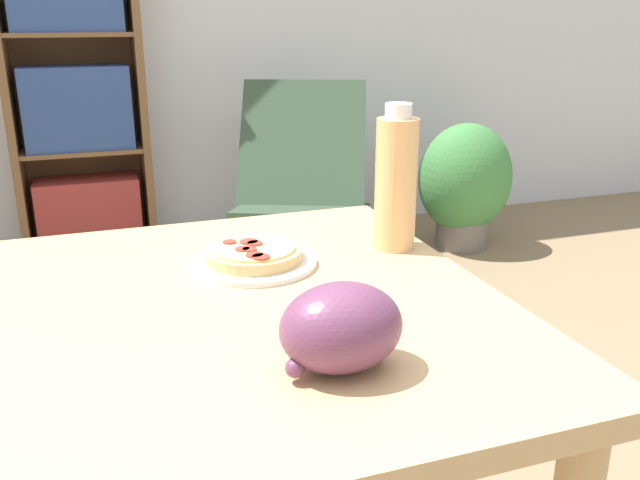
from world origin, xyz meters
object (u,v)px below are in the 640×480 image
at_px(pizza_on_plate, 254,257).
at_px(lounge_chair_far, 301,222).
at_px(grape_bunch, 341,328).
at_px(drink_bottle, 396,182).
at_px(bookshelf, 77,103).
at_px(potted_plant_floor, 465,184).

distance_m(pizza_on_plate, lounge_chair_far, 1.86).
xyz_separation_m(pizza_on_plate, grape_bunch, (0.01, -0.39, 0.04)).
relative_size(drink_bottle, bookshelf, 0.16).
bearing_deg(grape_bunch, potted_plant_floor, 55.55).
xyz_separation_m(drink_bottle, potted_plant_floor, (1.30, 1.87, -0.54)).
relative_size(lounge_chair_far, potted_plant_floor, 1.42).
distance_m(lounge_chair_far, bookshelf, 1.21).
height_order(grape_bunch, lounge_chair_far, lounge_chair_far).
distance_m(grape_bunch, potted_plant_floor, 2.79).
relative_size(drink_bottle, lounge_chair_far, 0.29).
xyz_separation_m(drink_bottle, lounge_chair_far, (0.35, 1.68, -0.60)).
bearing_deg(grape_bunch, lounge_chair_far, 73.67).
height_order(bookshelf, potted_plant_floor, bookshelf).
bearing_deg(lounge_chair_far, drink_bottle, -79.23).
bearing_deg(potted_plant_floor, pizza_on_plate, -129.84).
height_order(drink_bottle, potted_plant_floor, drink_bottle).
bearing_deg(lounge_chair_far, bookshelf, 166.75).
height_order(lounge_chair_far, potted_plant_floor, lounge_chair_far).
relative_size(grape_bunch, lounge_chair_far, 0.17).
xyz_separation_m(drink_bottle, bookshelf, (-0.55, 2.33, -0.11)).
relative_size(pizza_on_plate, potted_plant_floor, 0.34).
distance_m(pizza_on_plate, grape_bunch, 0.39).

